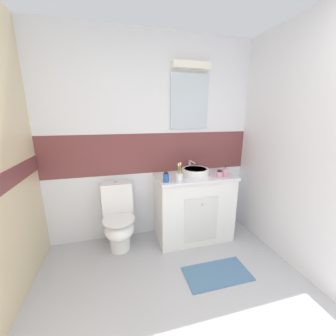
% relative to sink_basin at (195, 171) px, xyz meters
% --- Properties ---
extents(ground_plane, '(3.20, 3.48, 0.04)m').
position_rel_sink_basin_xyz_m(ground_plane, '(-0.49, -0.94, -0.92)').
color(ground_plane, '#B2B2B7').
extents(wall_back_tiled, '(3.20, 0.20, 2.50)m').
position_rel_sink_basin_xyz_m(wall_back_tiled, '(-0.48, 0.30, 0.36)').
color(wall_back_tiled, white).
rests_on(wall_back_tiled, ground_plane).
extents(wall_right_plain, '(0.10, 3.48, 2.50)m').
position_rel_sink_basin_xyz_m(wall_right_plain, '(0.86, -0.94, 0.35)').
color(wall_right_plain, white).
rests_on(wall_right_plain, ground_plane).
extents(vanity_cabinet, '(0.95, 0.53, 0.85)m').
position_rel_sink_basin_xyz_m(vanity_cabinet, '(-0.01, 0.00, -0.47)').
color(vanity_cabinet, white).
rests_on(vanity_cabinet, ground_plane).
extents(sink_basin, '(0.33, 0.38, 0.15)m').
position_rel_sink_basin_xyz_m(sink_basin, '(0.00, 0.00, 0.00)').
color(sink_basin, white).
rests_on(sink_basin, vanity_cabinet).
extents(toilet, '(0.37, 0.50, 0.80)m').
position_rel_sink_basin_xyz_m(toilet, '(-0.95, 0.01, -0.53)').
color(toilet, white).
rests_on(toilet, ground_plane).
extents(toothbrush_cup, '(0.08, 0.08, 0.22)m').
position_rel_sink_basin_xyz_m(toothbrush_cup, '(-0.26, -0.18, 0.01)').
color(toothbrush_cup, white).
rests_on(toothbrush_cup, vanity_cabinet).
extents(soap_dispenser, '(0.06, 0.06, 0.14)m').
position_rel_sink_basin_xyz_m(soap_dispenser, '(0.32, -0.15, 0.01)').
color(soap_dispenser, pink).
rests_on(soap_dispenser, vanity_cabinet).
extents(lotion_bottle_short, '(0.06, 0.06, 0.11)m').
position_rel_sink_basin_xyz_m(lotion_bottle_short, '(-0.41, -0.16, 0.01)').
color(lotion_bottle_short, '#2659B2').
rests_on(lotion_bottle_short, vanity_cabinet).
extents(hair_gel_jar, '(0.07, 0.07, 0.09)m').
position_rel_sink_basin_xyz_m(hair_gel_jar, '(0.24, -0.16, -0.01)').
color(hair_gel_jar, pink).
rests_on(hair_gel_jar, vanity_cabinet).
extents(bath_mat, '(0.66, 0.35, 0.01)m').
position_rel_sink_basin_xyz_m(bath_mat, '(-0.02, -0.70, -0.89)').
color(bath_mat, '#4C7299').
rests_on(bath_mat, ground_plane).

